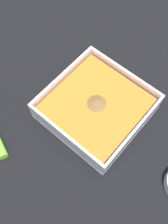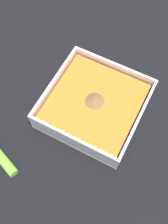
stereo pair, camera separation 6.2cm
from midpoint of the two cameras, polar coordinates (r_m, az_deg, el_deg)
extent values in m
plane|color=black|center=(0.66, 3.51, -0.22)|extent=(4.00, 4.00, 0.00)
cube|color=silver|center=(0.65, 5.33, -0.09)|extent=(0.23, 0.23, 0.01)
cube|color=silver|center=(0.68, 11.33, 7.38)|extent=(0.23, 0.01, 0.05)
cube|color=silver|center=(0.59, -1.05, -6.05)|extent=(0.23, 0.01, 0.05)
cube|color=silver|center=(0.61, 13.67, -4.84)|extent=(0.01, 0.21, 0.05)
cube|color=silver|center=(0.66, -1.97, 6.67)|extent=(0.01, 0.21, 0.05)
cube|color=orange|center=(0.63, 5.50, 0.81)|extent=(0.20, 0.20, 0.04)
cone|color=brown|center=(0.61, 5.72, 2.00)|extent=(0.05, 0.05, 0.02)
camera|label=1|loc=(0.03, 92.88, -5.83)|focal=42.00mm
camera|label=2|loc=(0.03, -87.12, 5.83)|focal=42.00mm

